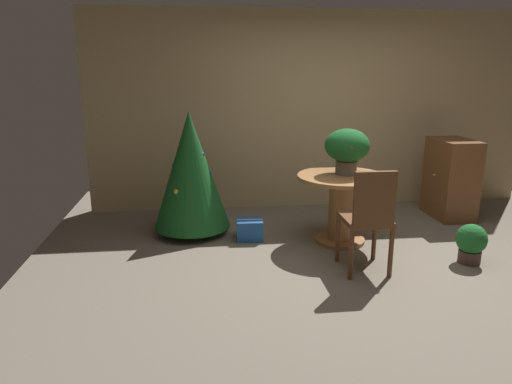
{
  "coord_description": "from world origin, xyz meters",
  "views": [
    {
      "loc": [
        -1.54,
        -4.02,
        1.86
      ],
      "look_at": [
        -1.02,
        0.3,
        0.71
      ],
      "focal_mm": 32.85,
      "sensor_mm": 36.0,
      "label": 1
    }
  ],
  "objects_px": {
    "round_dining_table": "(341,201)",
    "gift_box_blue": "(250,229)",
    "potted_plant": "(471,242)",
    "flower_vase": "(347,147)",
    "wooden_chair_near": "(368,216)",
    "wooden_cabinet": "(451,179)",
    "holiday_tree": "(191,170)"
  },
  "relations": [
    {
      "from": "flower_vase",
      "to": "wooden_chair_near",
      "type": "xyz_separation_m",
      "value": [
        -0.05,
        -0.88,
        -0.48
      ]
    },
    {
      "from": "wooden_chair_near",
      "to": "gift_box_blue",
      "type": "height_order",
      "value": "wooden_chair_near"
    },
    {
      "from": "round_dining_table",
      "to": "holiday_tree",
      "type": "height_order",
      "value": "holiday_tree"
    },
    {
      "from": "flower_vase",
      "to": "holiday_tree",
      "type": "height_order",
      "value": "holiday_tree"
    },
    {
      "from": "round_dining_table",
      "to": "gift_box_blue",
      "type": "height_order",
      "value": "round_dining_table"
    },
    {
      "from": "gift_box_blue",
      "to": "wooden_chair_near",
      "type": "bearing_deg",
      "value": -46.06
    },
    {
      "from": "wooden_chair_near",
      "to": "holiday_tree",
      "type": "height_order",
      "value": "holiday_tree"
    },
    {
      "from": "gift_box_blue",
      "to": "wooden_cabinet",
      "type": "xyz_separation_m",
      "value": [
        2.64,
        0.52,
        0.39
      ]
    },
    {
      "from": "gift_box_blue",
      "to": "potted_plant",
      "type": "xyz_separation_m",
      "value": [
        2.08,
        -0.92,
        0.1
      ]
    },
    {
      "from": "wooden_chair_near",
      "to": "gift_box_blue",
      "type": "relative_size",
      "value": 3.33
    },
    {
      "from": "round_dining_table",
      "to": "flower_vase",
      "type": "height_order",
      "value": "flower_vase"
    },
    {
      "from": "flower_vase",
      "to": "gift_box_blue",
      "type": "distance_m",
      "value": 1.4
    },
    {
      "from": "flower_vase",
      "to": "potted_plant",
      "type": "bearing_deg",
      "value": -36.76
    },
    {
      "from": "round_dining_table",
      "to": "gift_box_blue",
      "type": "distance_m",
      "value": 1.07
    },
    {
      "from": "round_dining_table",
      "to": "gift_box_blue",
      "type": "bearing_deg",
      "value": 168.52
    },
    {
      "from": "gift_box_blue",
      "to": "wooden_cabinet",
      "type": "relative_size",
      "value": 0.3
    },
    {
      "from": "round_dining_table",
      "to": "flower_vase",
      "type": "distance_m",
      "value": 0.58
    },
    {
      "from": "wooden_cabinet",
      "to": "potted_plant",
      "type": "distance_m",
      "value": 1.57
    },
    {
      "from": "flower_vase",
      "to": "wooden_cabinet",
      "type": "relative_size",
      "value": 0.49
    },
    {
      "from": "gift_box_blue",
      "to": "wooden_cabinet",
      "type": "bearing_deg",
      "value": 11.24
    },
    {
      "from": "flower_vase",
      "to": "wooden_cabinet",
      "type": "xyz_separation_m",
      "value": [
        1.6,
        0.66,
        -0.54
      ]
    },
    {
      "from": "wooden_cabinet",
      "to": "wooden_chair_near",
      "type": "bearing_deg",
      "value": -136.93
    },
    {
      "from": "round_dining_table",
      "to": "wooden_chair_near",
      "type": "bearing_deg",
      "value": -90.0
    },
    {
      "from": "holiday_tree",
      "to": "wooden_cabinet",
      "type": "bearing_deg",
      "value": 4.2
    },
    {
      "from": "potted_plant",
      "to": "wooden_chair_near",
      "type": "bearing_deg",
      "value": -174.87
    },
    {
      "from": "wooden_cabinet",
      "to": "potted_plant",
      "type": "bearing_deg",
      "value": -110.92
    },
    {
      "from": "round_dining_table",
      "to": "holiday_tree",
      "type": "xyz_separation_m",
      "value": [
        -1.62,
        0.48,
        0.27
      ]
    },
    {
      "from": "gift_box_blue",
      "to": "round_dining_table",
      "type": "bearing_deg",
      "value": -11.48
    },
    {
      "from": "holiday_tree",
      "to": "round_dining_table",
      "type": "bearing_deg",
      "value": -16.59
    },
    {
      "from": "flower_vase",
      "to": "holiday_tree",
      "type": "distance_m",
      "value": 1.75
    },
    {
      "from": "round_dining_table",
      "to": "wooden_chair_near",
      "type": "height_order",
      "value": "wooden_chair_near"
    },
    {
      "from": "potted_plant",
      "to": "flower_vase",
      "type": "bearing_deg",
      "value": 143.24
    }
  ]
}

